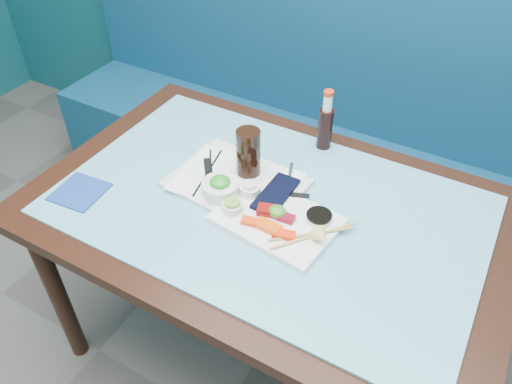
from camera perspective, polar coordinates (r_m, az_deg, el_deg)
The scene contains 34 objects.
booth_bench at distance 2.32m, azimuth 11.22°, elevation 3.87°, with size 3.00×0.56×1.17m.
dining_table at distance 1.53m, azimuth 1.32°, elevation -3.89°, with size 1.40×0.90×0.75m.
glass_top at distance 1.47m, azimuth 1.37°, elevation -1.48°, with size 1.22×0.76×0.01m, color #63ADC7.
sashimi_plate at distance 1.41m, azimuth 2.41°, elevation -3.22°, with size 0.33×0.23×0.02m, color white.
salmon_left at distance 1.38m, azimuth -0.48°, elevation -3.43°, with size 0.06×0.03×0.01m, color #FF3D0A.
salmon_mid at distance 1.36m, azimuth 1.45°, elevation -3.98°, with size 0.07×0.03×0.02m, color #FF540A.
salmon_right at distance 1.34m, azimuth 3.22°, elevation -4.89°, with size 0.06×0.03×0.01m, color #FF2F0A.
tuna_left at distance 1.41m, azimuth 1.44°, elevation -2.13°, with size 0.06×0.04×0.02m, color maroon.
tuna_right at distance 1.39m, azimuth 3.44°, elevation -2.96°, with size 0.05×0.03×0.02m, color maroon.
seaweed_garnish at distance 1.40m, azimuth 2.44°, elevation -2.23°, with size 0.05×0.05×0.03m, color #35881F.
ramekin_wasabi at distance 1.41m, azimuth -2.71°, elevation -1.73°, with size 0.06×0.06×0.02m, color silver.
wasabi_fill at distance 1.40m, azimuth -2.74°, elevation -1.22°, with size 0.04×0.04×0.01m, color #75A936.
ramekin_ginger at distance 1.47m, azimuth -0.71°, elevation 0.31°, with size 0.06×0.06×0.03m, color white.
ginger_fill at distance 1.46m, azimuth -0.71°, elevation 0.84°, with size 0.04×0.04×0.01m, color #F4D9C8.
soy_dish at distance 1.40m, azimuth 7.20°, elevation -2.97°, with size 0.07×0.07×0.01m, color white.
soy_fill at distance 1.39m, azimuth 7.23°, elevation -2.66°, with size 0.07×0.07×0.01m, color black.
lemon_wedge at distance 1.32m, azimuth 7.42°, elevation -5.13°, with size 0.05×0.05×0.04m, color #FEDC78.
chopstick_sleeve at distance 1.47m, azimuth 3.81°, elevation -0.24°, with size 0.12×0.02×0.00m, color black.
wooden_chopstick_a at distance 1.36m, azimuth 6.25°, elevation -4.81°, with size 0.01×0.01×0.24m, color tan.
wooden_chopstick_b at distance 1.35m, azimuth 6.64°, elevation -4.94°, with size 0.01×0.01×0.26m, color tan.
serving_tray at distance 1.53m, azimuth -2.21°, elevation 1.03°, with size 0.38×0.29×0.01m, color silver.
paper_placemat at distance 1.52m, azimuth -2.22°, elevation 1.26°, with size 0.36×0.26×0.00m, color white.
seaweed_bowl at distance 1.47m, azimuth -4.10°, elevation 0.38°, with size 0.11×0.11×0.04m, color white.
seaweed_salad at distance 1.45m, azimuth -4.15°, elevation 1.15°, with size 0.06×0.06×0.03m, color #229121.
cola_glass at distance 1.51m, azimuth -0.88°, elevation 4.52°, with size 0.07×0.07×0.15m, color black.
navy_pouch at distance 1.47m, azimuth 2.28°, elevation -0.23°, with size 0.08×0.18×0.01m, color black.
fork at distance 1.54m, azimuth 3.91°, elevation 2.07°, with size 0.01×0.01×0.10m, color white.
black_chopstick_a at distance 1.56m, azimuth -5.53°, elevation 2.26°, with size 0.01×0.01×0.24m, color black.
black_chopstick_b at distance 1.55m, azimuth -5.29°, elevation 2.17°, with size 0.01×0.01×0.24m, color black.
tray_sleeve at distance 1.56m, azimuth -5.41°, elevation 2.19°, with size 0.02×0.15×0.00m, color black.
cola_bottle_body at distance 1.67m, azimuth 7.88°, elevation 7.16°, with size 0.05×0.05×0.14m, color black.
cola_bottle_neck at distance 1.61m, azimuth 8.20°, elevation 10.05°, with size 0.03×0.03×0.06m, color white.
cola_bottle_cap at distance 1.60m, azimuth 8.32°, elevation 11.13°, with size 0.03×0.03×0.01m, color red.
blue_napkin at distance 1.59m, azimuth -19.50°, elevation 0.03°, with size 0.14×0.14×0.01m, color navy.
Camera 1 is at (0.50, 0.49, 1.75)m, focal length 35.00 mm.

